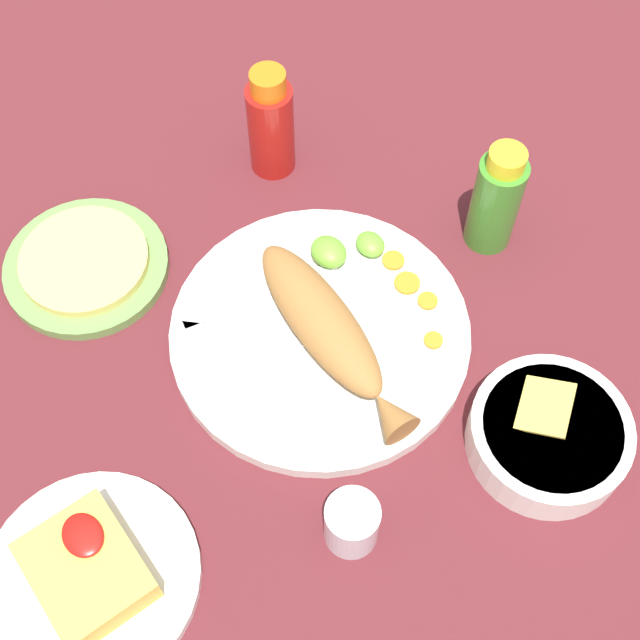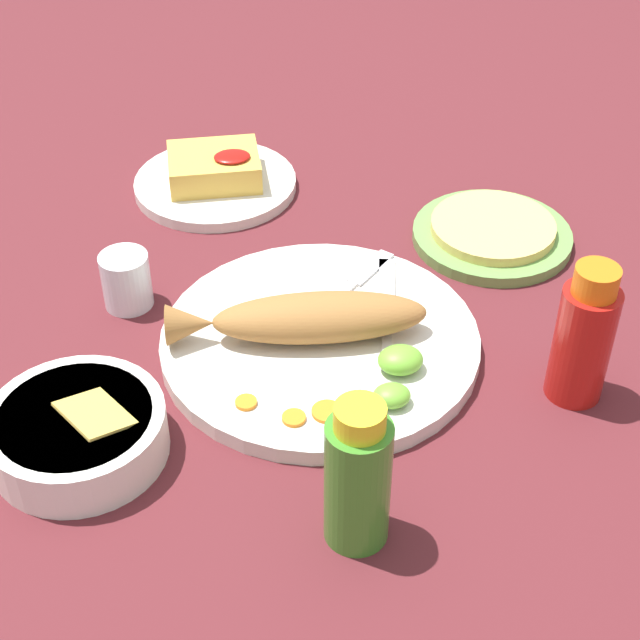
% 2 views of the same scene
% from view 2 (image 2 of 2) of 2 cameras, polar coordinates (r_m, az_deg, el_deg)
% --- Properties ---
extents(ground_plane, '(4.00, 4.00, 0.00)m').
position_cam_2_polar(ground_plane, '(1.02, 0.00, -1.66)').
color(ground_plane, '#561E23').
extents(main_plate, '(0.33, 0.33, 0.02)m').
position_cam_2_polar(main_plate, '(1.01, 0.00, -1.27)').
color(main_plate, silver).
rests_on(main_plate, ground_plane).
extents(fried_fish, '(0.27, 0.08, 0.05)m').
position_cam_2_polar(fried_fish, '(0.99, -0.88, 0.11)').
color(fried_fish, '#996633').
rests_on(fried_fish, main_plate).
extents(fork_near, '(0.14, 0.14, 0.00)m').
position_cam_2_polar(fork_near, '(1.07, 1.68, 1.90)').
color(fork_near, silver).
rests_on(fork_near, main_plate).
extents(fork_far, '(0.05, 0.18, 0.00)m').
position_cam_2_polar(fork_far, '(1.05, 3.91, 0.97)').
color(fork_far, silver).
rests_on(fork_far, main_plate).
extents(carrot_slice_near, '(0.02, 0.02, 0.00)m').
position_cam_2_polar(carrot_slice_near, '(0.93, -4.33, -4.80)').
color(carrot_slice_near, orange).
rests_on(carrot_slice_near, main_plate).
extents(carrot_slice_mid, '(0.02, 0.02, 0.00)m').
position_cam_2_polar(carrot_slice_mid, '(0.91, -1.53, -5.71)').
color(carrot_slice_mid, orange).
rests_on(carrot_slice_mid, main_plate).
extents(carrot_slice_far, '(0.03, 0.03, 0.00)m').
position_cam_2_polar(carrot_slice_far, '(0.92, 0.41, -5.35)').
color(carrot_slice_far, orange).
rests_on(carrot_slice_far, main_plate).
extents(carrot_slice_extra, '(0.03, 0.03, 0.00)m').
position_cam_2_polar(carrot_slice_extra, '(0.92, 2.52, -5.43)').
color(carrot_slice_extra, orange).
rests_on(carrot_slice_extra, main_plate).
extents(lime_wedge_main, '(0.04, 0.03, 0.02)m').
position_cam_2_polar(lime_wedge_main, '(0.93, 4.19, -4.41)').
color(lime_wedge_main, '#6BB233').
rests_on(lime_wedge_main, main_plate).
extents(lime_wedge_side, '(0.05, 0.04, 0.02)m').
position_cam_2_polar(lime_wedge_side, '(0.96, 4.70, -2.33)').
color(lime_wedge_side, '#6BB233').
rests_on(lime_wedge_side, main_plate).
extents(hot_sauce_bottle_red, '(0.06, 0.06, 0.15)m').
position_cam_2_polar(hot_sauce_bottle_red, '(0.96, 15.09, -0.99)').
color(hot_sauce_bottle_red, '#B21914').
rests_on(hot_sauce_bottle_red, ground_plane).
extents(hot_sauce_bottle_green, '(0.05, 0.05, 0.15)m').
position_cam_2_polar(hot_sauce_bottle_green, '(0.80, 2.21, -9.13)').
color(hot_sauce_bottle_green, '#3D8428').
rests_on(hot_sauce_bottle_green, ground_plane).
extents(salt_cup, '(0.05, 0.05, 0.06)m').
position_cam_2_polar(salt_cup, '(1.08, -11.18, 2.11)').
color(salt_cup, silver).
rests_on(salt_cup, ground_plane).
extents(side_plate_fries, '(0.21, 0.21, 0.01)m').
position_cam_2_polar(side_plate_fries, '(1.28, -6.10, 7.87)').
color(side_plate_fries, silver).
rests_on(side_plate_fries, ground_plane).
extents(fries_pile, '(0.11, 0.09, 0.04)m').
position_cam_2_polar(fries_pile, '(1.26, -6.15, 8.86)').
color(fries_pile, gold).
rests_on(fries_pile, side_plate_fries).
extents(guacamole_bowl, '(0.16, 0.16, 0.06)m').
position_cam_2_polar(guacamole_bowl, '(0.92, -13.92, -6.27)').
color(guacamole_bowl, white).
rests_on(guacamole_bowl, ground_plane).
extents(tortilla_plate, '(0.19, 0.19, 0.01)m').
position_cam_2_polar(tortilla_plate, '(1.19, 9.97, 4.83)').
color(tortilla_plate, '#6B9E4C').
rests_on(tortilla_plate, ground_plane).
extents(tortilla_stack, '(0.15, 0.15, 0.01)m').
position_cam_2_polar(tortilla_stack, '(1.18, 10.04, 5.35)').
color(tortilla_stack, '#E0C666').
rests_on(tortilla_stack, tortilla_plate).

